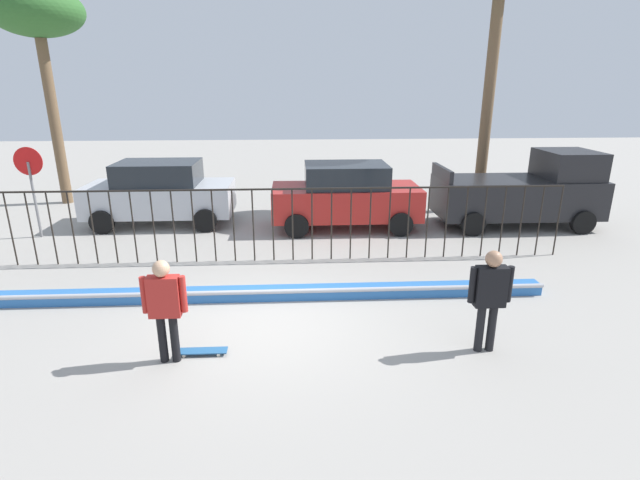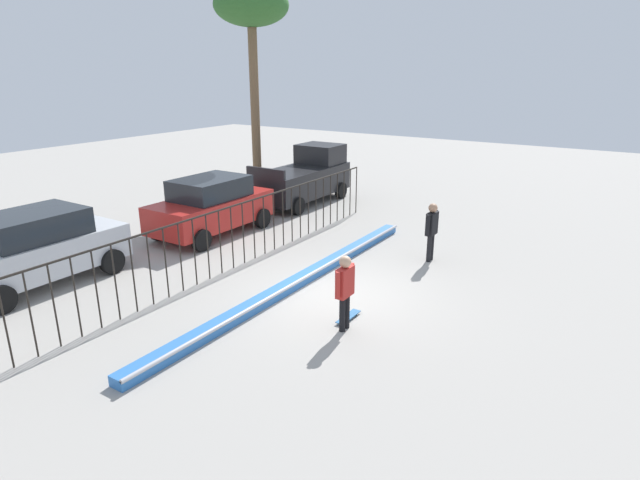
# 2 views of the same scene
# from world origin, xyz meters

# --- Properties ---
(ground_plane) EXTENTS (60.00, 60.00, 0.00)m
(ground_plane) POSITION_xyz_m (0.00, 0.00, 0.00)
(ground_plane) COLOR #9E9991
(bowl_coping_ledge) EXTENTS (11.00, 0.40, 0.27)m
(bowl_coping_ledge) POSITION_xyz_m (0.00, 1.09, 0.12)
(bowl_coping_ledge) COLOR #2D6BB7
(bowl_coping_ledge) RESTS_ON ground
(perimeter_fence) EXTENTS (14.04, 0.04, 1.78)m
(perimeter_fence) POSITION_xyz_m (-0.00, 3.30, 1.10)
(perimeter_fence) COLOR black
(perimeter_fence) RESTS_ON ground
(skateboarder) EXTENTS (0.67, 0.25, 1.66)m
(skateboarder) POSITION_xyz_m (-1.44, -1.10, 1.00)
(skateboarder) COLOR black
(skateboarder) RESTS_ON ground
(skateboard) EXTENTS (0.80, 0.20, 0.07)m
(skateboard) POSITION_xyz_m (-0.99, -0.95, 0.06)
(skateboard) COLOR #26598C
(skateboard) RESTS_ON ground
(camera_operator) EXTENTS (0.69, 0.26, 1.70)m
(camera_operator) POSITION_xyz_m (3.53, -1.06, 1.02)
(camera_operator) COLOR black
(camera_operator) RESTS_ON ground
(parked_car_silver) EXTENTS (4.30, 2.12, 1.90)m
(parked_car_silver) POSITION_xyz_m (-3.52, 6.74, 0.97)
(parked_car_silver) COLOR #B7BABF
(parked_car_silver) RESTS_ON ground
(parked_car_red) EXTENTS (4.30, 2.12, 1.90)m
(parked_car_red) POSITION_xyz_m (2.03, 6.03, 0.97)
(parked_car_red) COLOR #B2231E
(parked_car_red) RESTS_ON ground
(pickup_truck) EXTENTS (4.70, 2.12, 2.24)m
(pickup_truck) POSITION_xyz_m (7.37, 5.95, 1.04)
(pickup_truck) COLOR black
(pickup_truck) RESTS_ON ground
(stop_sign) EXTENTS (0.76, 0.07, 2.50)m
(stop_sign) POSITION_xyz_m (-6.60, 5.56, 1.62)
(stop_sign) COLOR slate
(stop_sign) RESTS_ON ground
(palm_tree_short) EXTENTS (2.95, 2.95, 7.14)m
(palm_tree_short) POSITION_xyz_m (-7.68, 9.71, 6.16)
(palm_tree_short) COLOR brown
(palm_tree_short) RESTS_ON ground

